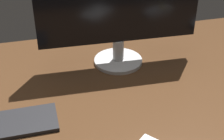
# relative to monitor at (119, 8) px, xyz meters

# --- Properties ---
(desk) EXTENTS (1.40, 0.84, 0.02)m
(desk) POSITION_rel_monitor_xyz_m (-0.04, -0.16, -0.22)
(desk) COLOR #4C301C
(desk) RESTS_ON ground
(monitor) EXTENTS (0.56, 0.18, 0.38)m
(monitor) POSITION_rel_monitor_xyz_m (0.00, 0.00, 0.00)
(monitor) COLOR silver
(monitor) RESTS_ON desk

